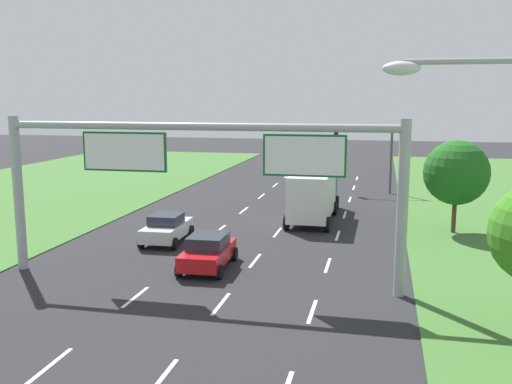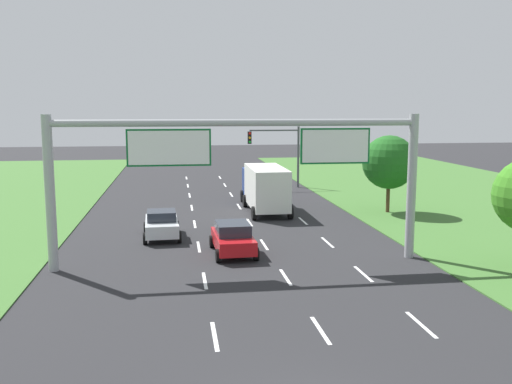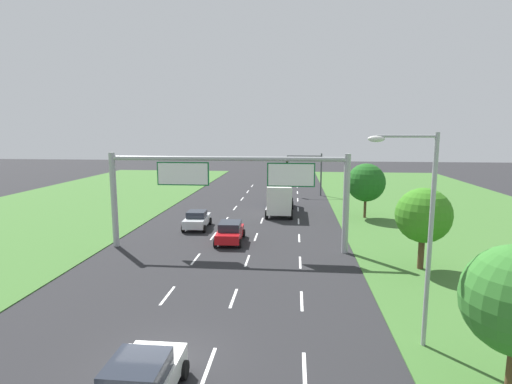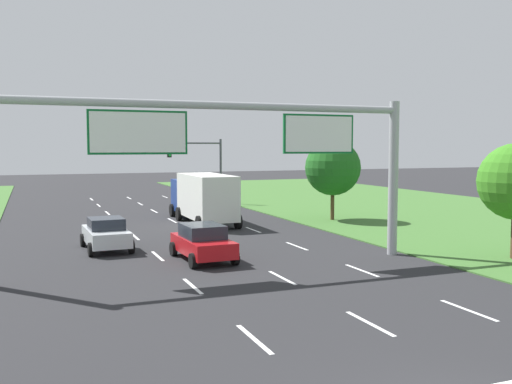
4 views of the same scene
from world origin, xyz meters
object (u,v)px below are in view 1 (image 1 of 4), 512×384
(car_near_red, at_px, (208,251))
(sign_gantry, at_px, (198,168))
(box_truck, at_px, (314,193))
(car_mid_lane, at_px, (167,228))
(street_lamp, at_px, (504,257))
(roadside_tree_far, at_px, (456,173))
(traffic_light_mast, at_px, (367,146))

(car_near_red, bearing_deg, sign_gantry, -85.59)
(car_near_red, xyz_separation_m, box_truck, (3.48, 11.85, 0.92))
(car_mid_lane, xyz_separation_m, box_truck, (7.09, 7.74, 0.94))
(street_lamp, bearing_deg, box_truck, 103.52)
(sign_gantry, distance_m, street_lamp, 15.56)
(box_truck, relative_size, roadside_tree_far, 1.58)
(car_near_red, xyz_separation_m, car_mid_lane, (-3.62, 4.11, -0.02))
(box_truck, xyz_separation_m, sign_gantry, (-3.26, -13.75, 3.18))
(box_truck, distance_m, sign_gantry, 14.48)
(car_near_red, bearing_deg, street_lamp, -57.67)
(street_lamp, bearing_deg, car_mid_lane, 126.11)
(car_mid_lane, relative_size, street_lamp, 0.48)
(street_lamp, bearing_deg, car_near_red, 124.43)
(street_lamp, relative_size, roadside_tree_far, 1.57)
(traffic_light_mast, xyz_separation_m, roadside_tree_far, (5.38, -13.51, -0.32))
(car_mid_lane, relative_size, sign_gantry, 0.23)
(car_near_red, relative_size, traffic_light_mast, 0.74)
(sign_gantry, bearing_deg, roadside_tree_far, 44.85)
(sign_gantry, height_order, roadside_tree_far, sign_gantry)
(car_near_red, bearing_deg, box_truck, 71.54)
(car_near_red, bearing_deg, roadside_tree_far, 37.11)
(car_near_red, bearing_deg, traffic_light_mast, 72.32)
(car_near_red, relative_size, sign_gantry, 0.24)
(car_mid_lane, bearing_deg, car_near_red, -50.78)
(sign_gantry, xyz_separation_m, street_lamp, (9.52, -12.30, 0.17))
(sign_gantry, bearing_deg, traffic_light_mast, 76.02)
(box_truck, bearing_deg, sign_gantry, -103.02)
(car_mid_lane, bearing_deg, traffic_light_mast, 59.98)
(car_mid_lane, distance_m, roadside_tree_far, 16.66)
(box_truck, height_order, roadside_tree_far, roadside_tree_far)
(car_near_red, distance_m, box_truck, 12.38)
(sign_gantry, bearing_deg, street_lamp, -52.26)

